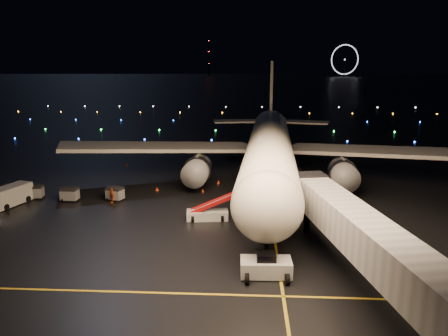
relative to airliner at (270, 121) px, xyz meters
The scene contains 18 objects.
ground 274.58m from the airliner, 92.62° to the left, with size 2000.00×2000.00×0.00m, color black.
lane_centre 14.19m from the airliner, 92.80° to the right, with size 0.25×80.00×0.02m, color gold.
lane_cross 40.94m from the airliner, 116.05° to the right, with size 60.00×0.25×0.02m, color gold.
airliner is the anchor object (origin of this frame).
pushback_tug 33.49m from the airliner, 93.08° to the right, with size 4.31×2.26×2.05m, color silver.
belt_loader 21.71m from the airliner, 113.06° to the right, with size 6.98×1.90×3.39m, color silver, non-canonical shape.
service_truck 37.46m from the airliner, 156.31° to the right, with size 2.17×6.86×2.53m, color silver.
crew_c 26.05m from the airliner, 147.90° to the right, with size 1.13×0.47×1.93m, color #E2480F.
safety_cone_0 15.20m from the airliner, 141.74° to the right, with size 0.47×0.47×0.53m, color #F64412.
safety_cone_1 12.17m from the airliner, 158.89° to the right, with size 0.48×0.48×0.54m, color #F64412.
safety_cone_2 19.91m from the airliner, 156.14° to the right, with size 0.45×0.45×0.51m, color #F64412.
safety_cone_3 27.75m from the airliner, 161.60° to the left, with size 0.49×0.49×0.56m, color #F64412.
ferris_wheel 711.98m from the airliner, 77.22° to the left, with size 50.00×4.00×52.00m, color black, non-canonical shape.
radio_mast 718.18m from the airliner, 95.80° to the left, with size 1.80×1.80×64.00m, color black.
taxiway_lights 81.61m from the airliner, 98.89° to the left, with size 164.00×92.00×0.36m, color black, non-canonical shape.
baggage_cart_0 25.49m from the airliner, 150.10° to the right, with size 2.08×1.46×1.77m, color gray.
baggage_cart_1 30.75m from the airliner, 154.65° to the right, with size 2.12×1.48×1.80m, color gray.
baggage_cart_2 35.03m from the airliner, 159.61° to the right, with size 2.13×1.49×1.81m, color gray.
Camera 1 is at (9.09, -40.78, 17.37)m, focal length 35.00 mm.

